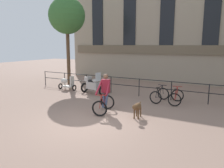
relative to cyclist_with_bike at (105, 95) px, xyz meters
name	(u,v)px	position (x,y,z in m)	size (l,w,h in m)	color
ground_plane	(88,124)	(0.22, -1.63, -0.76)	(60.00, 60.00, 0.00)	#8E7060
canal_railing	(139,84)	(0.22, 3.57, -0.05)	(15.05, 0.05, 1.05)	black
building_facade	(168,28)	(0.22, 9.36, 3.50)	(18.00, 0.72, 8.56)	gray
cyclist_with_bike	(105,95)	(0.00, 0.00, 0.00)	(0.92, 1.29, 1.70)	black
dog	(137,107)	(1.62, -0.13, -0.30)	(0.32, 0.97, 0.66)	brown
parked_motorcycle	(93,85)	(-2.49, 2.79, -0.20)	(1.71, 0.88, 1.35)	black
parked_bicycle_near_lamp	(160,95)	(1.65, 2.91, -0.41)	(0.77, 1.17, 0.86)	black
parked_bicycle_mid_left	(176,97)	(2.51, 2.91, -0.41)	(0.75, 1.16, 0.86)	black
parked_scooter	(67,83)	(-4.71, 2.96, -0.30)	(1.28, 0.41, 0.96)	black
tree_canalside_left	(67,16)	(-6.06, 4.83, 4.29)	(2.68, 2.68, 6.44)	brown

